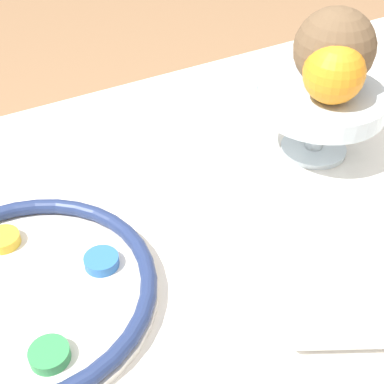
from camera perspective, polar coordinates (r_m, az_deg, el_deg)
dining_table at (r=1.02m, az=1.95°, el=-19.11°), size 1.50×0.86×0.74m
seder_plate at (r=0.66m, az=-17.47°, el=-10.15°), size 0.31×0.31×0.03m
fruit_stand at (r=0.85m, az=13.59°, el=8.98°), size 0.19×0.19×0.11m
orange_fruit at (r=0.79m, az=14.91°, el=12.15°), size 0.09×0.09×0.09m
coconut at (r=0.83m, az=14.94°, el=14.57°), size 0.12×0.12×0.12m
napkin_roll at (r=0.62m, az=17.45°, el=-13.70°), size 0.15×0.11×0.04m
cup_mid at (r=0.98m, az=6.35°, el=10.76°), size 0.08×0.08×0.06m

